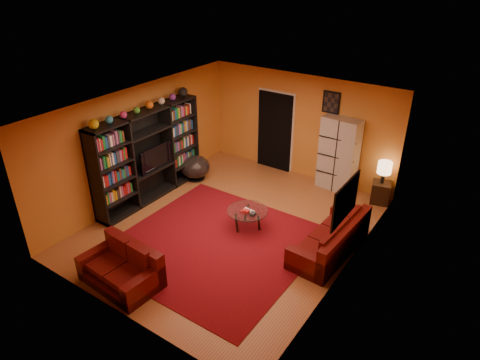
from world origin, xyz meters
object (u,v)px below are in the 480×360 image
Objects in this scene: loveseat at (124,267)px; tv at (153,157)px; side_table at (380,192)px; storage_cabinet at (339,155)px; coffee_table at (247,212)px; bowl_chair at (195,167)px; table_lamp at (385,168)px; sofa at (333,241)px; entertainment_unit at (149,155)px.

tv is at bearing 37.46° from loveseat.
side_table is at bearing -24.69° from loveseat.
storage_cabinet is (3.36, 2.71, -0.10)m from tv.
coffee_table is 2.57m from bowl_chair.
loveseat reaches higher than coffee_table.
loveseat is 5.91m from table_lamp.
table_lamp reaches higher than coffee_table.
bowl_chair is (-2.32, 1.11, -0.06)m from coffee_table.
storage_cabinet is 2.38× the size of bowl_chair.
sofa is at bearing -40.29° from loveseat.
coffee_table is 0.47× the size of storage_cabinet.
entertainment_unit reaches higher than loveseat.
sofa is at bearing -62.57° from storage_cabinet.
bowl_chair reaches higher than side_table.
coffee_table is at bearing -88.92° from tv.
side_table is (1.93, 2.61, -0.13)m from coffee_table.
bowl_chair is 4.54m from table_lamp.
loveseat is 2.88× the size of side_table.
bowl_chair is at bearing 170.74° from sofa.
entertainment_unit reaches higher than table_lamp.
storage_cabinet is (1.68, 5.22, 0.61)m from loveseat.
coffee_table is 2.83m from storage_cabinet.
coffee_table is at bearing 3.13° from entertainment_unit.
side_table is at bearing 19.37° from bowl_chair.
storage_cabinet reaches higher than table_lamp.
table_lamp is (0.00, 0.00, 0.62)m from side_table.
sofa is 2.35× the size of coffee_table.
sofa is 1.11× the size of storage_cabinet.
storage_cabinet is (-0.99, 2.45, 0.61)m from sofa.
tv is at bearing -178.92° from coffee_table.
storage_cabinet is at bearing 115.20° from sofa.
sofa is 3.85m from loveseat.
bowl_chair reaches higher than coffee_table.
entertainment_unit is at bearing -135.29° from storage_cabinet.
table_lamp is (4.47, 2.66, -0.13)m from tv.
tv is 1.13× the size of coffee_table.
sofa is at bearing -92.83° from table_lamp.
entertainment_unit is 5.80× the size of table_lamp.
sofa is 2.65× the size of bowl_chair.
sofa is 2.40m from side_table.
entertainment_unit is 2.08× the size of loveseat.
entertainment_unit reaches higher than bowl_chair.
storage_cabinet reaches higher than side_table.
sofa is at bearing 6.56° from coffee_table.
side_table is at bearing 2.76° from storage_cabinet.
loveseat is at bearing -68.37° from bowl_chair.
tv reaches higher than loveseat.
entertainment_unit is at bearing 39.27° from loveseat.
bowl_chair is at bearing -10.96° from tv.
table_lamp is (2.79, 5.17, 0.58)m from loveseat.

